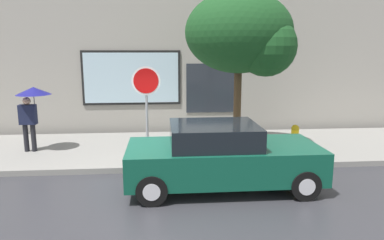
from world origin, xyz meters
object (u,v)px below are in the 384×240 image
Objects in this scene: parked_car at (221,156)px; pedestrian_with_umbrella at (32,101)px; stop_sign at (146,94)px; street_tree at (245,36)px; fire_hydrant at (295,138)px.

parked_car is 5.88m from pedestrian_with_umbrella.
pedestrian_with_umbrella is 3.49m from stop_sign.
street_tree is 3.20m from stop_sign.
fire_hydrant is (2.56, 2.24, -0.19)m from parked_car.
stop_sign is (-2.74, -0.56, -1.55)m from street_tree.
pedestrian_with_umbrella is 6.35m from street_tree.
parked_car is at bearing -138.81° from fire_hydrant.
pedestrian_with_umbrella is (-5.04, 2.89, 0.93)m from parked_car.
fire_hydrant is at bearing 41.19° from parked_car.
street_tree is (-1.54, 0.17, 2.94)m from fire_hydrant.
parked_car is at bearing -47.15° from stop_sign.
stop_sign is at bearing -17.33° from pedestrian_with_umbrella.
parked_car is 0.94× the size of street_tree.
fire_hydrant is 7.71m from pedestrian_with_umbrella.
stop_sign is (3.32, -1.04, 0.27)m from pedestrian_with_umbrella.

